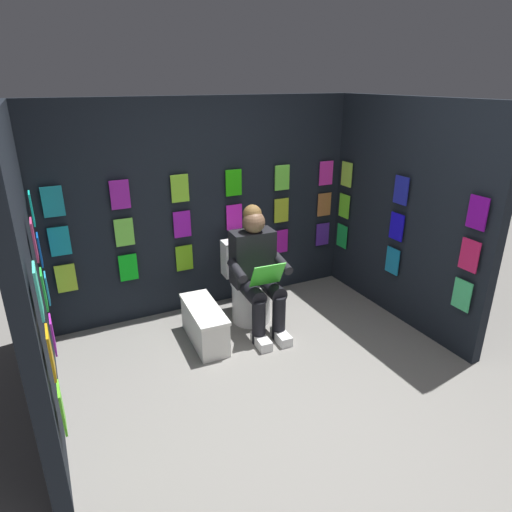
# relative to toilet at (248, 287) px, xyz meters

# --- Properties ---
(ground_plane) EXTENTS (30.00, 30.00, 0.00)m
(ground_plane) POSITION_rel_toilet_xyz_m (0.24, 1.58, -0.33)
(ground_plane) COLOR gray
(display_wall_back) EXTENTS (3.25, 0.14, 2.11)m
(display_wall_back) POSITION_rel_toilet_xyz_m (0.24, -0.49, 0.72)
(display_wall_back) COLOR black
(display_wall_back) RESTS_ON ground
(display_wall_left) EXTENTS (0.14, 2.02, 2.11)m
(display_wall_left) POSITION_rel_toilet_xyz_m (-1.39, 0.57, 0.73)
(display_wall_left) COLOR black
(display_wall_left) RESTS_ON ground
(display_wall_right) EXTENTS (0.14, 2.02, 2.11)m
(display_wall_right) POSITION_rel_toilet_xyz_m (1.86, 0.57, 0.73)
(display_wall_right) COLOR black
(display_wall_right) RESTS_ON ground
(toilet) EXTENTS (0.41, 0.56, 0.77)m
(toilet) POSITION_rel_toilet_xyz_m (0.00, 0.00, 0.00)
(toilet) COLOR white
(toilet) RESTS_ON ground
(person_reading) EXTENTS (0.54, 0.70, 1.19)m
(person_reading) POSITION_rel_toilet_xyz_m (0.01, 0.23, 0.27)
(person_reading) COLOR black
(person_reading) RESTS_ON ground
(comic_longbox_near) EXTENTS (0.30, 0.72, 0.35)m
(comic_longbox_near) POSITION_rel_toilet_xyz_m (0.56, 0.24, -0.15)
(comic_longbox_near) COLOR white
(comic_longbox_near) RESTS_ON ground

